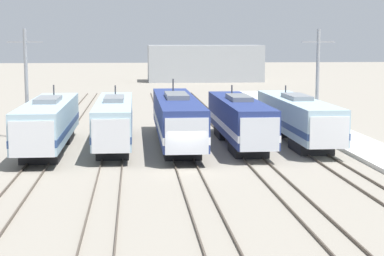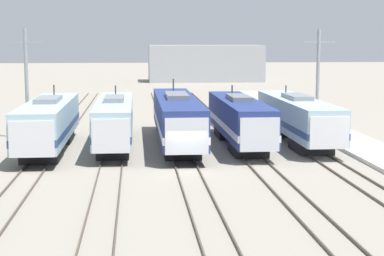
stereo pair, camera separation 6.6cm
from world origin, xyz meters
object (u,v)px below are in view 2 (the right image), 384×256
at_px(locomotive_center_left, 114,121).
at_px(catenary_tower_left, 27,81).
at_px(catenary_tower_right, 318,79).
at_px(locomotive_center, 177,119).
at_px(locomotive_far_right, 298,118).
at_px(locomotive_center_right, 240,120).
at_px(locomotive_far_left, 48,124).

height_order(locomotive_center_left, catenary_tower_left, catenary_tower_left).
height_order(locomotive_center_left, catenary_tower_right, catenary_tower_right).
relative_size(locomotive_center_left, locomotive_center, 0.84).
relative_size(locomotive_far_right, catenary_tower_right, 1.93).
xyz_separation_m(locomotive_center_right, locomotive_far_right, (4.92, 1.04, -0.03)).
bearing_deg(locomotive_far_right, locomotive_far_left, -173.81).
relative_size(locomotive_center_left, catenary_tower_right, 1.82).
bearing_deg(locomotive_center_right, locomotive_far_right, 11.97).
xyz_separation_m(locomotive_far_left, catenary_tower_right, (22.39, 6.15, 2.84)).
height_order(locomotive_center, locomotive_center_right, locomotive_center).
xyz_separation_m(locomotive_center_left, locomotive_far_right, (14.75, 0.87, -0.02)).
distance_m(locomotive_center_left, catenary_tower_right, 18.37).
bearing_deg(locomotive_far_right, catenary_tower_right, 55.87).
bearing_deg(locomotive_far_right, locomotive_center_left, -176.62).
height_order(locomotive_far_left, locomotive_center_left, locomotive_far_left).
bearing_deg(locomotive_center_right, locomotive_center_left, 179.00).
bearing_deg(locomotive_center_right, locomotive_far_left, -175.77).
relative_size(locomotive_far_left, locomotive_center, 0.84).
distance_m(locomotive_center, catenary_tower_right, 13.60).
relative_size(locomotive_center_left, locomotive_far_right, 0.94).
bearing_deg(locomotive_center_left, locomotive_far_left, -165.60).
bearing_deg(locomotive_far_left, catenary_tower_right, 15.36).
relative_size(locomotive_center, catenary_tower_right, 2.15).
relative_size(locomotive_center_right, catenary_tower_left, 1.85).
bearing_deg(locomotive_far_left, locomotive_center, 9.98).
distance_m(locomotive_far_right, catenary_tower_right, 5.65).
bearing_deg(locomotive_far_right, locomotive_center, -177.66).
bearing_deg(locomotive_center_left, locomotive_center_right, -1.00).
bearing_deg(catenary_tower_right, catenary_tower_left, 180.00).
distance_m(locomotive_center_right, catenary_tower_right, 9.60).
bearing_deg(locomotive_center, locomotive_center_left, -174.56).
height_order(locomotive_center, catenary_tower_left, catenary_tower_left).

